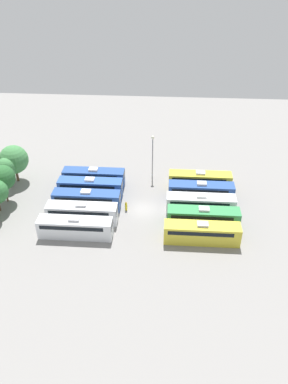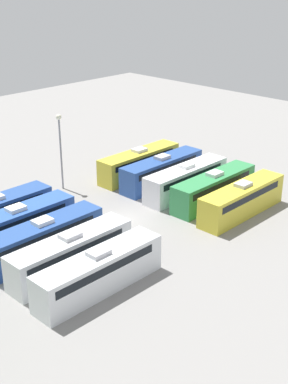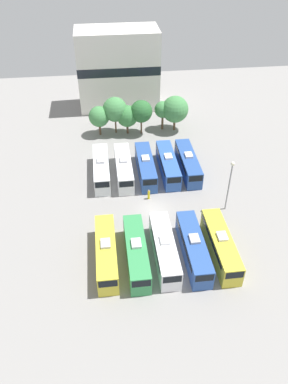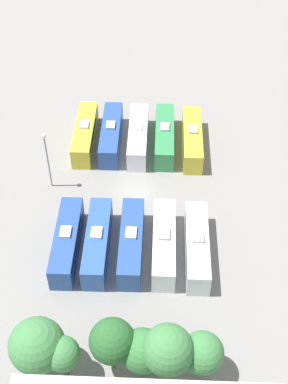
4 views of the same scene
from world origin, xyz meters
name	(u,v)px [view 4 (image 4 of 4)]	position (x,y,z in m)	size (l,w,h in m)	color
ground_plane	(135,194)	(0.00, 0.00, 0.00)	(111.19, 111.19, 0.00)	gray
bus_0	(192,139)	(-7.30, -9.16, 1.65)	(2.52, 11.06, 3.35)	gold
bus_1	(165,136)	(-3.53, -9.60, 1.65)	(2.52, 11.06, 3.35)	#338C4C
bus_2	(138,136)	(0.06, -9.43, 1.65)	(2.52, 11.06, 3.35)	white
bus_3	(111,134)	(3.77, -9.69, 1.65)	(2.52, 11.06, 3.35)	#284C93
bus_4	(85,134)	(7.34, -9.69, 1.65)	(2.52, 11.06, 3.35)	gold
bus_5	(197,246)	(-7.32, 9.50, 1.65)	(2.52, 11.06, 3.35)	silver
bus_6	(164,243)	(-3.66, 9.23, 1.65)	(2.52, 11.06, 3.35)	silver
bus_7	(131,242)	(-0.02, 9.24, 1.65)	(2.52, 11.06, 3.35)	#284C93
bus_8	(97,242)	(3.76, 9.33, 1.65)	(2.52, 11.06, 3.35)	#2D56A8
bus_9	(67,241)	(7.18, 9.35, 1.65)	(2.52, 11.06, 3.35)	#284C93
worker_person	(137,205)	(-0.34, 2.67, 0.79)	(0.36, 0.36, 1.70)	gold
light_pole	(46,152)	(10.69, -1.08, 5.65)	(0.60, 0.60, 8.41)	gray
tree_0	(202,353)	(-7.18, 23.55, 3.85)	(3.95, 3.95, 5.85)	brown
tree_1	(168,350)	(-4.08, 23.96, 4.96)	(4.67, 4.67, 7.31)	brown
tree_2	(142,351)	(-1.82, 23.44, 3.68)	(4.12, 4.12, 5.75)	brown
tree_3	(112,341)	(0.87, 23.13, 4.66)	(4.25, 4.25, 6.79)	brown
tree_4	(62,354)	(5.22, 24.30, 4.19)	(3.25, 3.25, 5.86)	brown
tree_5	(37,346)	(7.53, 23.70, 4.43)	(5.15, 5.15, 7.02)	brown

